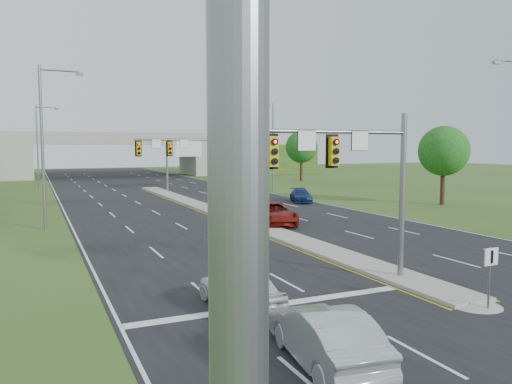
{
  "coord_description": "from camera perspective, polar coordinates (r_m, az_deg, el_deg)",
  "views": [
    {
      "loc": [
        -14.1,
        -16.48,
        5.64
      ],
      "look_at": [
        -2.38,
        9.74,
        3.0
      ],
      "focal_mm": 35.0,
      "sensor_mm": 36.0,
      "label": 1
    }
  ],
  "objects": [
    {
      "name": "tree_r_near",
      "position": [
        51.33,
        20.67,
        4.4
      ],
      "size": [
        4.8,
        4.8,
        7.6
      ],
      "color": "#382316",
      "rests_on": "ground"
    },
    {
      "name": "lightpole_l_mid",
      "position": [
        36.49,
        -22.95,
        5.57
      ],
      "size": [
        2.85,
        0.25,
        11.0
      ],
      "color": "slate",
      "rests_on": "ground"
    },
    {
      "name": "car_far_a",
      "position": [
        36.06,
        2.03,
        -2.46
      ],
      "size": [
        3.74,
        6.08,
        1.57
      ],
      "primitive_type": "imported",
      "rotation": [
        0.0,
        0.0,
        -0.21
      ],
      "color": "maroon",
      "rests_on": "road"
    },
    {
      "name": "tree_back_d",
      "position": [
        122.15,
        1.16,
        5.34
      ],
      "size": [
        6.0,
        6.0,
        8.85
      ],
      "color": "#382316",
      "rests_on": "ground"
    },
    {
      "name": "tree_back_c",
      "position": [
        116.87,
        -5.09,
        5.16
      ],
      "size": [
        5.6,
        5.6,
        8.32
      ],
      "color": "#382316",
      "rests_on": "ground"
    },
    {
      "name": "car_white",
      "position": [
        17.57,
        -1.79,
        -10.93
      ],
      "size": [
        2.03,
        4.36,
        1.45
      ],
      "primitive_type": "imported",
      "rotation": [
        0.0,
        0.0,
        3.22
      ],
      "color": "silver",
      "rests_on": "road"
    },
    {
      "name": "overpass",
      "position": [
        97.53,
        -15.81,
        3.82
      ],
      "size": [
        80.0,
        14.0,
        8.1
      ],
      "color": "gray",
      "rests_on": "ground"
    },
    {
      "name": "ground",
      "position": [
        22.41,
        16.14,
        -9.53
      ],
      "size": [
        240.0,
        240.0,
        0.0
      ],
      "primitive_type": "plane",
      "color": "#304F1C",
      "rests_on": "ground"
    },
    {
      "name": "car_silver",
      "position": [
        13.45,
        7.9,
        -15.95
      ],
      "size": [
        2.19,
        4.81,
        1.53
      ],
      "primitive_type": "imported",
      "rotation": [
        0.0,
        0.0,
        3.01
      ],
      "color": "#AAAEB2",
      "rests_on": "road"
    },
    {
      "name": "signal_mast_far",
      "position": [
        43.08,
        -8.16,
        3.98
      ],
      "size": [
        6.62,
        0.6,
        7.0
      ],
      "color": "slate",
      "rests_on": "ground"
    },
    {
      "name": "lightpole_r_far",
      "position": [
        62.78,
        1.79,
        5.67
      ],
      "size": [
        2.85,
        0.25,
        11.0
      ],
      "color": "slate",
      "rests_on": "ground"
    },
    {
      "name": "median",
      "position": [
        42.29,
        -4.41,
        -2.29
      ],
      "size": [
        2.0,
        54.0,
        0.16
      ],
      "primitive_type": "cube",
      "color": "gray",
      "rests_on": "road"
    },
    {
      "name": "keep_right_sign",
      "position": [
        18.94,
        25.21,
        -7.82
      ],
      "size": [
        0.6,
        0.13,
        2.2
      ],
      "color": "slate",
      "rests_on": "ground"
    },
    {
      "name": "lightpole_l_near",
      "position": [
        1.75,
        4.51,
        20.7
      ],
      "size": [
        2.85,
        0.25,
        11.0
      ],
      "color": "slate",
      "rests_on": "ground"
    },
    {
      "name": "median_nose",
      "position": [
        19.63,
        23.85,
        -11.59
      ],
      "size": [
        2.0,
        2.0,
        0.16
      ],
      "primitive_type": "cone",
      "color": "gray",
      "rests_on": "road"
    },
    {
      "name": "sign_gantry",
      "position": [
        64.83,
        -5.42,
        4.87
      ],
      "size": [
        11.58,
        0.44,
        6.67
      ],
      "color": "slate",
      "rests_on": "ground"
    },
    {
      "name": "signal_mast_near",
      "position": [
        20.25,
        11.71,
        2.56
      ],
      "size": [
        6.62,
        0.6,
        7.0
      ],
      "color": "slate",
      "rests_on": "ground"
    },
    {
      "name": "car_far_b",
      "position": [
        50.59,
        5.16,
        -0.41
      ],
      "size": [
        3.24,
        4.84,
        1.3
      ],
      "primitive_type": "imported",
      "rotation": [
        0.0,
        0.0,
        -0.35
      ],
      "color": "navy",
      "rests_on": "road"
    },
    {
      "name": "tree_r_mid",
      "position": [
        81.96,
        5.22,
        5.13
      ],
      "size": [
        5.2,
        5.2,
        8.12
      ],
      "color": "#382316",
      "rests_on": "ground"
    },
    {
      "name": "car_far_c",
      "position": [
        72.46,
        -3.77,
        1.32
      ],
      "size": [
        2.09,
        4.1,
        1.34
      ],
      "primitive_type": "imported",
      "rotation": [
        0.0,
        0.0,
        -0.14
      ],
      "color": "black",
      "rests_on": "road"
    },
    {
      "name": "road",
      "position": [
        53.67,
        -8.73,
        -0.83
      ],
      "size": [
        24.0,
        160.0,
        0.02
      ],
      "primitive_type": "cube",
      "color": "black",
      "rests_on": "ground"
    },
    {
      "name": "lightpole_l_far",
      "position": [
        71.49,
        -23.55,
        5.18
      ],
      "size": [
        2.85,
        0.25,
        11.0
      ],
      "color": "slate",
      "rests_on": "ground"
    },
    {
      "name": "lane_markings",
      "position": [
        47.69,
        -7.49,
        -1.56
      ],
      "size": [
        23.72,
        160.0,
        0.01
      ],
      "color": "gold",
      "rests_on": "road"
    }
  ]
}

